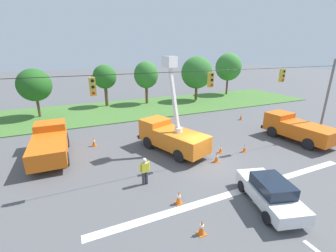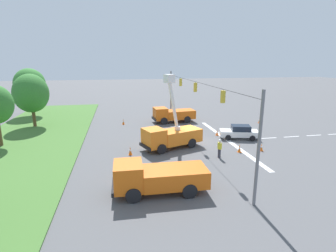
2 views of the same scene
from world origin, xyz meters
name	(u,v)px [view 1 (image 1 of 2)]	position (x,y,z in m)	size (l,w,h in m)	color
ground_plane	(204,162)	(0.00, 0.00, 0.00)	(200.00, 200.00, 0.00)	#565659
grass_verge	(135,108)	(0.00, 18.00, 0.05)	(56.00, 12.00, 0.10)	#477533
lane_markings	(260,206)	(0.00, -5.41, 0.00)	(17.60, 15.25, 0.01)	silver
signal_gantry	(207,104)	(-0.03, 0.00, 4.43)	(26.20, 0.33, 7.20)	slate
tree_west	(34,85)	(-12.01, 18.50, 3.99)	(3.84, 4.21, 5.91)	brown
tree_centre	(105,77)	(-3.38, 21.09, 4.29)	(3.32, 3.00, 6.04)	brown
tree_east	(146,75)	(2.61, 20.31, 4.42)	(3.64, 3.51, 6.45)	brown
tree_far_east	(197,73)	(10.85, 19.25, 4.56)	(5.18, 4.42, 7.10)	brown
tree_east_end	(228,67)	(19.07, 21.74, 5.08)	(4.70, 4.76, 7.56)	brown
utility_truck_bucket_lift	(171,134)	(-1.31, 2.93, 1.40)	(4.29, 6.66, 7.47)	orange
utility_truck_support_near	(297,128)	(10.09, 0.31, 1.16)	(2.89, 6.25, 2.19)	orange
utility_truck_support_far	(50,143)	(-10.25, 5.68, 1.16)	(2.60, 6.47, 2.23)	orange
sedan_white	(270,192)	(0.50, -5.51, 0.79)	(2.87, 4.62, 1.56)	white
road_worker	(145,170)	(-4.87, -0.94, 1.00)	(0.65, 0.27, 1.77)	#383842
traffic_cone_foreground_left	(264,174)	(2.24, -3.49, 0.35)	(0.36, 0.36, 0.72)	orange
traffic_cone_mid_left	(245,148)	(4.03, 0.22, 0.33)	(0.36, 0.36, 0.68)	orange
traffic_cone_mid_right	(94,142)	(-7.00, 6.46, 0.41)	(0.36, 0.36, 0.83)	orange
traffic_cone_near_bucket	(241,117)	(10.02, 7.44, 0.37)	(0.36, 0.36, 0.76)	orange
traffic_cone_lane_edge_a	(217,157)	(0.91, -0.31, 0.39)	(0.36, 0.36, 0.78)	orange
traffic_cone_lane_edge_b	(202,227)	(-3.85, -5.78, 0.37)	(0.36, 0.36, 0.76)	orange
traffic_cone_far_left	(141,132)	(-2.52, 7.11, 0.40)	(0.36, 0.36, 0.80)	orange
traffic_cone_far_right	(179,197)	(-3.82, -3.46, 0.39)	(0.36, 0.36, 0.78)	orange
traffic_cone_centre_line	(221,149)	(2.18, 0.90, 0.32)	(0.36, 0.36, 0.66)	orange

